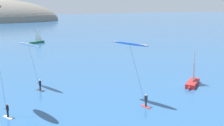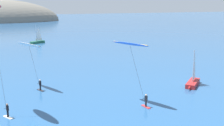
# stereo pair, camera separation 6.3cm
# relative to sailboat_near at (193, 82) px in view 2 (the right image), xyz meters

# --- Properties ---
(sailboat_near) EXTENTS (5.02, 4.75, 5.70)m
(sailboat_near) POSITION_rel_sailboat_near_xyz_m (0.00, 0.00, 0.00)
(sailboat_near) COLOR #B22323
(sailboat_near) RESTS_ON ground
(sailboat_far) EXTENTS (5.60, 3.86, 5.70)m
(sailboat_far) POSITION_rel_sailboat_near_xyz_m (-17.87, 56.50, 0.00)
(sailboat_far) COLOR #23664C
(sailboat_far) RESTS_ON ground
(kitesurfer_white) EXTENTS (3.74, 6.11, 7.05)m
(kitesurfer_white) POSITION_rel_sailboat_near_xyz_m (-23.72, 8.15, 5.51)
(kitesurfer_white) COLOR #2D2D33
(kitesurfer_white) RESTS_ON ground
(kitesurfer_blue) EXTENTS (3.65, 6.12, 8.08)m
(kitesurfer_blue) POSITION_rel_sailboat_near_xyz_m (-12.21, -3.23, 6.53)
(kitesurfer_blue) COLOR red
(kitesurfer_blue) RESTS_ON ground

